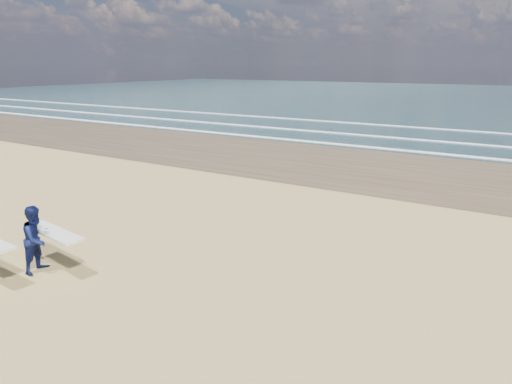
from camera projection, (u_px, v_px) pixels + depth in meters
The scene contains 1 object.
surfer_far at pixel (38, 238), 11.79m from camera, with size 2.25×1.26×1.77m.
Camera 1 is at (10.30, -5.71, 5.26)m, focal length 32.00 mm.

